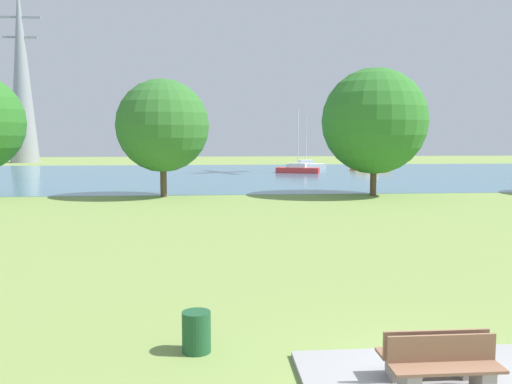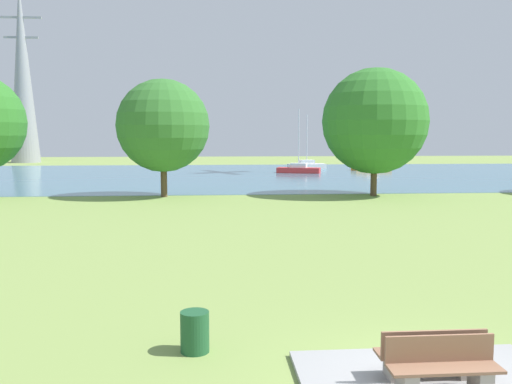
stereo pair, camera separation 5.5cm
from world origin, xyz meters
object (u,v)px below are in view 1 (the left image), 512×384
litter_bin (196,332)px  tree_east_near (163,126)px  electricity_pylon (21,72)px  sailboat_red (298,169)px  sailboat_white (306,165)px  sailboat_orange (371,166)px  bench_facing_water (432,357)px  bench_facing_inland (445,370)px  tree_west_far (375,121)px

litter_bin → tree_east_near: 27.81m
tree_east_near → electricity_pylon: size_ratio=0.29×
sailboat_red → tree_east_near: tree_east_near is taller
sailboat_white → tree_east_near: bearing=-116.3°
litter_bin → sailboat_white: 59.50m
litter_bin → sailboat_orange: sailboat_orange is taller
sailboat_white → tree_east_near: tree_east_near is taller
sailboat_white → bench_facing_water: bearing=-97.9°
bench_facing_inland → tree_west_far: bearing=75.4°
bench_facing_inland → tree_east_near: size_ratio=0.22×
sailboat_red → bench_facing_water: bearing=-96.6°
sailboat_orange → sailboat_white: bearing=154.5°
sailboat_orange → sailboat_white: 8.15m
tree_east_near → litter_bin: bearing=-83.8°
tree_east_near → sailboat_white: bearing=63.7°
litter_bin → electricity_pylon: size_ratio=0.03×
bench_facing_inland → tree_west_far: 30.45m
litter_bin → electricity_pylon: (-28.86, 77.86, 13.51)m
sailboat_white → sailboat_red: bearing=-106.2°
electricity_pylon → sailboat_red: bearing=-35.5°
tree_east_near → electricity_pylon: electricity_pylon is taller
bench_facing_water → litter_bin: bearing=157.1°
sailboat_orange → electricity_pylon: bearing=154.5°
bench_facing_inland → sailboat_orange: (15.67, 56.93, -0.02)m
sailboat_red → electricity_pylon: electricity_pylon is taller
sailboat_orange → tree_west_far: bearing=-106.2°
bench_facing_water → bench_facing_inland: bearing=-90.0°
litter_bin → tree_west_far: size_ratio=0.09×
sailboat_white → litter_bin: bearing=-101.9°
sailboat_orange → electricity_pylon: 55.43m
sailboat_orange → sailboat_white: (-7.36, 3.51, 0.01)m
sailboat_orange → electricity_pylon: size_ratio=0.22×
sailboat_orange → sailboat_red: sailboat_red is taller
sailboat_orange → litter_bin: bearing=-109.8°
electricity_pylon → bench_facing_water: bearing=-67.6°
tree_west_far → electricity_pylon: electricity_pylon is taller
tree_west_far → sailboat_white: bearing=88.7°
bench_facing_water → tree_west_far: tree_west_far is taller
tree_west_far → litter_bin: bearing=-113.3°
sailboat_white → electricity_pylon: bearing=154.5°
tree_east_near → tree_west_far: (14.57, -0.41, 0.33)m
electricity_pylon → sailboat_orange: bearing=-25.5°
sailboat_white → tree_west_far: bearing=-91.3°
bench_facing_inland → tree_west_far: size_ratio=0.20×
sailboat_white → sailboat_red: 8.36m
bench_facing_water → sailboat_red: 52.21m
bench_facing_inland → sailboat_white: size_ratio=0.26×
sailboat_orange → electricity_pylon: electricity_pylon is taller
bench_facing_water → bench_facing_inland: size_ratio=1.00×
litter_bin → electricity_pylon: 84.13m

